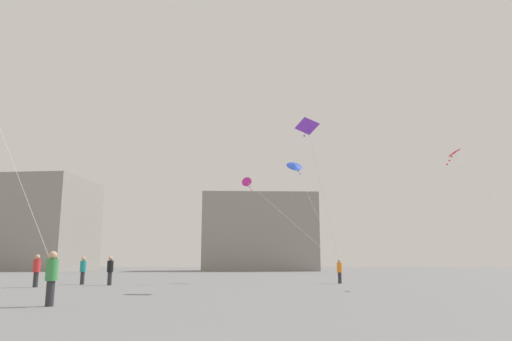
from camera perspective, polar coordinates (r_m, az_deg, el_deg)
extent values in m
cylinder|color=#2D2D33|center=(31.94, -16.90, -12.13)|extent=(0.26, 0.26, 0.81)
cylinder|color=black|center=(31.93, -16.83, -10.78)|extent=(0.39, 0.39, 0.70)
sphere|color=tan|center=(31.93, -16.78, -9.91)|extent=(0.26, 0.26, 0.26)
cylinder|color=#2D2D33|center=(33.61, -19.82, -11.87)|extent=(0.26, 0.26, 0.80)
cylinder|color=teal|center=(33.60, -19.74, -10.60)|extent=(0.38, 0.38, 0.69)
sphere|color=tan|center=(33.60, -19.69, -9.79)|extent=(0.26, 0.26, 0.26)
cylinder|color=#2D2D33|center=(30.93, -24.58, -11.65)|extent=(0.27, 0.27, 0.84)
cylinder|color=red|center=(30.92, -24.46, -10.20)|extent=(0.40, 0.40, 0.73)
sphere|color=tan|center=(30.92, -24.39, -9.27)|extent=(0.27, 0.27, 0.27)
cylinder|color=#2D2D33|center=(17.60, -23.14, -13.22)|extent=(0.26, 0.26, 0.81)
cylinder|color=#388C47|center=(17.58, -22.96, -10.76)|extent=(0.39, 0.39, 0.71)
sphere|color=tan|center=(17.57, -22.84, -9.18)|extent=(0.26, 0.26, 0.26)
cylinder|color=#2D2D33|center=(33.70, 9.86, -12.39)|extent=(0.24, 0.24, 0.73)
cylinder|color=orange|center=(33.68, 9.83, -11.23)|extent=(0.35, 0.35, 0.64)
sphere|color=tan|center=(33.68, 9.80, -10.49)|extent=(0.24, 0.24, 0.24)
cone|color=blue|center=(36.93, 4.58, 0.60)|extent=(1.50, 1.36, 0.95)
sphere|color=blue|center=(36.92, 4.79, 0.28)|extent=(0.10, 0.10, 0.10)
sphere|color=blue|center=(36.90, 5.01, -0.05)|extent=(0.10, 0.10, 0.10)
sphere|color=blue|center=(36.89, 5.23, -0.37)|extent=(0.10, 0.10, 0.10)
cylinder|color=silver|center=(35.10, 7.05, -4.84)|extent=(2.79, 2.84, 7.38)
pyramid|color=red|center=(30.14, 22.31, 1.98)|extent=(0.61, 1.06, 0.45)
sphere|color=red|center=(30.12, 22.11, 1.52)|extent=(0.10, 0.10, 0.10)
sphere|color=red|center=(30.10, 21.87, 1.11)|extent=(0.10, 0.10, 0.10)
sphere|color=red|center=(30.07, 21.64, 0.69)|extent=(0.10, 0.10, 0.10)
cylinder|color=silver|center=(27.24, 26.69, -3.20)|extent=(1.70, 6.03, 6.33)
pyramid|color=purple|center=(26.54, 6.10, 5.21)|extent=(1.16, 0.96, 0.67)
sphere|color=purple|center=(26.34, 5.96, 4.83)|extent=(0.10, 0.10, 0.10)
sphere|color=purple|center=(26.16, 5.84, 4.46)|extent=(0.10, 0.10, 0.10)
sphere|color=purple|center=(25.98, 5.72, 4.09)|extent=(0.10, 0.10, 0.10)
cylinder|color=silver|center=(29.79, 8.15, -3.76)|extent=(2.66, 7.94, 7.39)
cone|color=#D12899|center=(33.77, -1.12, -1.31)|extent=(0.81, 0.66, 0.63)
sphere|color=#D12899|center=(33.66, -0.93, -1.64)|extent=(0.10, 0.10, 0.10)
sphere|color=#D12899|center=(33.54, -0.74, -1.97)|extent=(0.10, 0.10, 0.10)
sphere|color=#D12899|center=(33.43, -0.54, -2.31)|extent=(0.10, 0.10, 0.10)
cylinder|color=silver|center=(33.46, 4.29, -6.08)|extent=(6.31, 0.08, 5.67)
cube|color=gray|center=(88.78, -23.67, -5.86)|extent=(14.52, 16.34, 15.22)
cube|color=gray|center=(80.64, 0.38, -7.36)|extent=(19.05, 12.05, 12.38)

